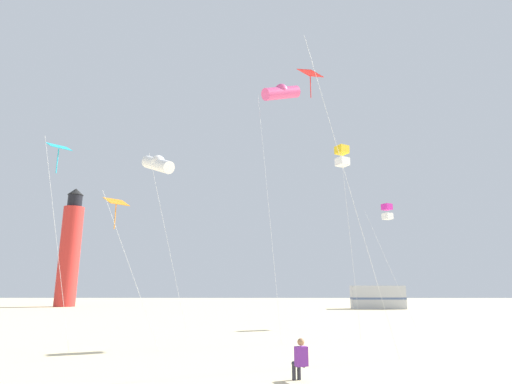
{
  "coord_description": "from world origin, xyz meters",
  "views": [
    {
      "loc": [
        -0.03,
        -6.91,
        2.55
      ],
      "look_at": [
        -0.22,
        9.2,
        6.32
      ],
      "focal_mm": 28.7,
      "sensor_mm": 36.0,
      "label": 1
    }
  ],
  "objects": [
    {
      "name": "kite_flyer_standing",
      "position": [
        1.07,
        5.33,
        0.61
      ],
      "size": [
        0.46,
        0.56,
        1.16
      ],
      "rotation": [
        0.0,
        0.0,
        3.49
      ],
      "color": "#722D99",
      "rests_on": "ground"
    },
    {
      "name": "kite_box_gold",
      "position": [
        4.52,
        14.85,
        9.69
      ],
      "size": [
        0.87,
        0.87,
        10.28
      ],
      "color": "silver",
      "rests_on": "ground"
    },
    {
      "name": "kite_diamond_orange",
      "position": [
        -6.29,
        10.49,
        6.0
      ],
      "size": [
        2.8,
        2.8,
        6.42
      ],
      "color": "silver",
      "rests_on": "ground"
    },
    {
      "name": "kite_diamond_scarlet",
      "position": [
        2.3,
        9.47,
        11.27
      ],
      "size": [
        3.46,
        3.46,
        12.07
      ],
      "color": "silver",
      "rests_on": "ground"
    },
    {
      "name": "kite_tube_rainbow",
      "position": [
        1.17,
        14.57,
        13.44
      ],
      "size": [
        2.56,
        2.33,
        14.15
      ],
      "color": "silver",
      "rests_on": "ground"
    },
    {
      "name": "kite_box_magenta",
      "position": [
        9.32,
        22.9,
        8.01
      ],
      "size": [
        2.63,
        2.29,
        8.6
      ],
      "color": "silver",
      "rests_on": "ground"
    },
    {
      "name": "kite_diamond_cyan",
      "position": [
        -8.75,
        9.78,
        8.18
      ],
      "size": [
        1.93,
        1.93,
        8.72
      ],
      "color": "silver",
      "rests_on": "ground"
    },
    {
      "name": "kite_tube_white",
      "position": [
        -5.71,
        14.68,
        9.22
      ],
      "size": [
        3.17,
        3.13,
        9.93
      ],
      "color": "silver",
      "rests_on": "ground"
    },
    {
      "name": "lighthouse_distant",
      "position": [
        -27.21,
        51.27,
        7.84
      ],
      "size": [
        2.8,
        2.8,
        16.8
      ],
      "color": "red",
      "rests_on": "ground"
    },
    {
      "name": "rv_van_silver",
      "position": [
        14.49,
        45.67,
        1.39
      ],
      "size": [
        6.55,
        2.65,
        2.8
      ],
      "rotation": [
        0.0,
        0.0,
        -0.05
      ],
      "color": "#B7BABF",
      "rests_on": "ground"
    }
  ]
}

